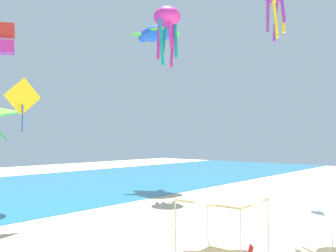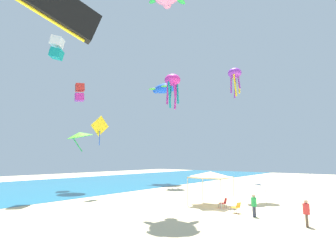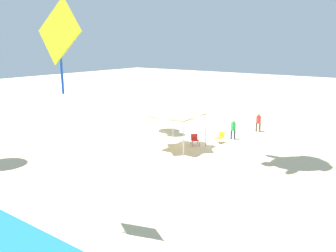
% 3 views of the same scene
% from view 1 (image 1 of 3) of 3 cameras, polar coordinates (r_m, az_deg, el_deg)
% --- Properties ---
extents(canopy_tent, '(3.04, 3.40, 2.98)m').
position_cam_1_polar(canopy_tent, '(15.93, 8.93, -11.15)').
color(canopy_tent, '#B7B7BC').
rests_on(canopy_tent, ground).
extents(beach_umbrella, '(1.90, 1.90, 2.12)m').
position_cam_1_polar(beach_umbrella, '(18.34, 25.53, -12.23)').
color(beach_umbrella, silver).
rests_on(beach_umbrella, ground).
extents(kite_turtle_blue, '(5.19, 5.88, 2.24)m').
position_cam_1_polar(kite_turtle_blue, '(40.22, -1.79, 15.10)').
color(kite_turtle_blue, blue).
extents(kite_octopus_magenta, '(2.59, 2.59, 5.74)m').
position_cam_1_polar(kite_octopus_magenta, '(34.52, -0.15, 17.19)').
color(kite_octopus_magenta, '#E02D9E').
extents(kite_box_red, '(1.69, 1.65, 2.67)m').
position_cam_1_polar(kite_box_red, '(34.40, -25.17, 12.93)').
color(kite_box_red, red).
extents(kite_diamond_yellow, '(2.35, 0.51, 3.34)m').
position_cam_1_polar(kite_diamond_yellow, '(22.95, -22.96, 4.21)').
color(kite_diamond_yellow, yellow).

